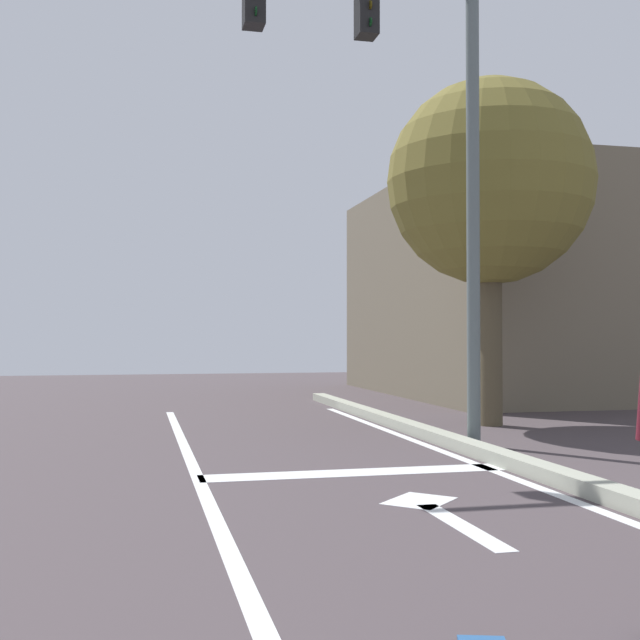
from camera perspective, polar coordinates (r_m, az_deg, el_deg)
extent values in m
cube|color=silver|center=(4.18, -5.05, -19.59)|extent=(0.12, 20.00, 0.01)
cube|color=silver|center=(7.77, 2.55, -10.96)|extent=(3.01, 0.40, 0.01)
cube|color=silver|center=(5.76, 10.21, -14.41)|extent=(0.16, 1.40, 0.01)
cube|color=silver|center=(6.53, 7.19, -12.83)|extent=(0.71, 0.71, 0.01)
cylinder|color=#576463|center=(9.85, 11.01, 8.15)|extent=(0.16, 0.16, 5.83)
cube|color=black|center=(10.03, 3.39, 21.47)|extent=(0.24, 0.28, 0.64)
cylinder|color=#3C3106|center=(9.90, 3.66, 21.79)|extent=(0.02, 0.10, 0.10)
cylinder|color=black|center=(9.82, 3.66, 20.72)|extent=(0.02, 0.10, 0.10)
cylinder|color=black|center=(9.55, -4.67, 21.37)|extent=(0.02, 0.10, 0.10)
cylinder|color=brown|center=(11.96, 12.23, -1.01)|extent=(0.34, 0.34, 2.70)
sphere|color=brown|center=(12.17, 12.18, 9.73)|extent=(3.06, 3.06, 3.06)
cube|color=#6F6551|center=(20.35, 21.98, 1.87)|extent=(12.22, 8.20, 4.75)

